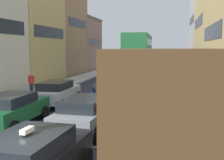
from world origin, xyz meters
name	(u,v)px	position (x,y,z in m)	size (l,w,h in m)	color
sidewalk_left	(60,85)	(-6.70, 20.00, 0.07)	(2.60, 64.00, 0.14)	#B1B1B1
lane_stripe_left	(112,87)	(-1.70, 20.00, 0.01)	(0.16, 60.00, 0.01)	silver
lane_stripe_right	(149,88)	(1.70, 20.00, 0.01)	(0.16, 60.00, 0.01)	silver
building_row_left	(20,33)	(-12.00, 22.16, 5.10)	(7.20, 43.90, 12.68)	#9E7556
removalist_box_truck	(174,107)	(3.70, 2.63, 1.97)	(2.77, 7.73, 3.58)	#1E5933
taxi_centre_lane_front	(31,160)	(0.20, 1.11, 0.80)	(2.22, 4.38, 1.66)	black
sedan_centre_lane_second	(86,113)	(0.03, 6.32, 0.80)	(2.22, 4.38, 1.49)	gray
wagon_left_lane_second	(12,109)	(-3.58, 6.46, 0.80)	(2.08, 4.31, 1.49)	#19592D
hatchback_centre_lane_third	(111,93)	(-0.05, 11.95, 0.80)	(2.16, 4.35, 1.49)	#194C8C
sedan_left_lane_third	(56,92)	(-3.52, 11.49, 0.80)	(2.07, 4.31, 1.49)	silver
coupe_centre_lane_fourth	(127,83)	(0.09, 17.33, 0.80)	(2.07, 4.31, 1.49)	beige
sedan_right_lane_behind_truck	(163,102)	(3.20, 9.61, 0.80)	(2.07, 4.30, 1.49)	#A51E1E
bus_mid_queue_primary	(138,55)	(-0.06, 27.00, 2.83)	(2.97, 10.55, 5.06)	#1E6033
pedestrian_mid_sidewalk	(31,82)	(-7.14, 15.14, 0.95)	(0.54, 0.34, 1.66)	#262D47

